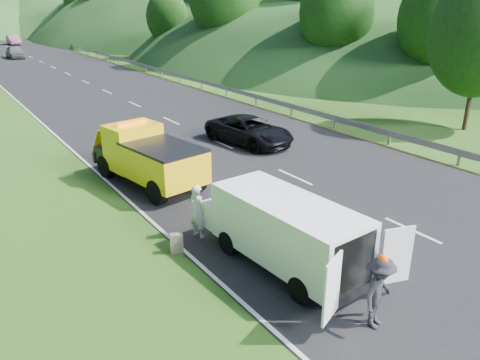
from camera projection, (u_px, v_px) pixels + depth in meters
ground at (304, 231)px, 15.47m from camera, size 320.00×320.00×0.00m
road_surface at (68, 74)px, 47.99m from camera, size 14.00×200.00×0.02m
guardrail at (99, 58)px, 61.47m from camera, size 0.06×140.00×1.52m
tree_line_right at (163, 48)px, 73.88m from camera, size 14.00×140.00×14.00m
tow_truck at (148, 156)px, 19.03m from camera, size 2.97×5.97×2.46m
white_van at (283, 229)px, 13.08m from camera, size 3.18×5.93×2.06m
woman at (199, 237)px, 15.11m from camera, size 0.63×0.75×1.77m
child at (228, 245)px, 14.60m from camera, size 0.53×0.48×0.89m
worker at (375, 326)px, 10.98m from camera, size 1.32×1.01×1.80m
suitcase at (177, 243)px, 14.05m from camera, size 0.44×0.34×0.63m
passing_suv at (249, 144)px, 24.83m from camera, size 3.16×5.41×1.42m
dist_car_a at (16, 58)px, 60.79m from camera, size 1.87×4.66×1.59m
dist_car_b at (14, 45)px, 78.67m from camera, size 1.67×4.79×1.58m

